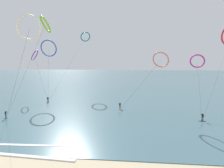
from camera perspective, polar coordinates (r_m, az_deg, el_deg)
The scene contains 14 objects.
sea_water at distance 118.93m, azimuth 3.50°, elevation 2.26°, with size 400.00×200.00×0.08m, color #476B75.
surfer_emerald at distance 41.05m, azimuth -32.84°, elevation -8.97°, with size 1.40×0.73×1.70m.
surfer_amber at distance 41.26m, azimuth 2.75°, elevation -7.59°, with size 1.40×0.58×1.70m.
surfer_charcoal at distance 37.63m, azimuth 28.77°, elevation -10.14°, with size 1.40×0.64×1.70m.
surfer_navy at distance 51.07m, azimuth -21.26°, elevation -5.09°, with size 1.40×0.64×1.70m.
kite_cobalt at distance 56.01m, azimuth -21.04°, elevation 11.44°, with size 5.26×6.68×18.37m.
kite_ivory at distance 24.84m, azimuth -26.64°, elevation 16.91°, with size 13.57×11.51×17.77m.
kite_magenta at distance 46.18m, azimuth 27.36°, elevation 7.01°, with size 4.23×11.55×13.56m.
kite_lime at distance 36.88m, azimuth -22.06°, elevation 18.55°, with size 10.63×4.09×20.68m.
kite_violet at distance 61.72m, azimuth -25.14°, elevation 8.98°, with size 9.70×11.14×15.52m.
kite_teal at distance 70.20m, azimuth -9.19°, elevation 15.80°, with size 8.07×25.01×23.50m.
kite_coral at distance 39.03m, azimuth 16.44°, elevation 8.04°, with size 11.22×3.43×13.96m.
wave_crest_near at distance 25.15m, azimuth -28.11°, elevation -21.08°, with size 13.51×0.50×0.12m, color white.
wave_crest_mid at distance 28.13m, azimuth -29.11°, elevation -17.96°, with size 16.28×0.50×0.12m, color white.
Camera 1 is at (2.85, -9.78, 11.90)m, focal length 26.47 mm.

